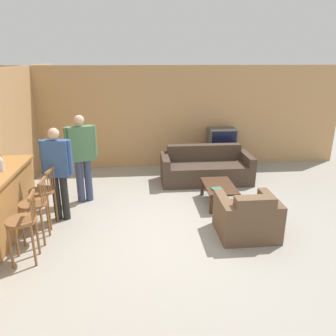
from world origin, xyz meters
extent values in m
plane|color=gray|center=(0.00, 0.00, 0.00)|extent=(24.00, 24.00, 0.00)
cube|color=tan|center=(0.00, 3.58, 1.30)|extent=(9.40, 0.08, 2.60)
cylinder|color=brown|center=(-2.34, -0.66, 0.65)|extent=(0.47, 0.47, 0.04)
cylinder|color=brown|center=(-2.50, -0.53, 0.31)|extent=(0.04, 0.04, 0.63)
cylinder|color=brown|center=(-2.47, -0.82, 0.31)|extent=(0.04, 0.04, 0.63)
cylinder|color=brown|center=(-2.21, -0.49, 0.31)|extent=(0.04, 0.04, 0.63)
cylinder|color=brown|center=(-2.18, -0.79, 0.31)|extent=(0.04, 0.04, 0.63)
cylinder|color=brown|center=(-2.18, -0.51, 0.83)|extent=(0.02, 0.02, 0.33)
cylinder|color=brown|center=(-2.17, -0.60, 0.83)|extent=(0.02, 0.02, 0.33)
cylinder|color=brown|center=(-2.16, -0.68, 0.83)|extent=(0.02, 0.02, 0.33)
cylinder|color=brown|center=(-2.15, -0.76, 0.83)|extent=(0.02, 0.02, 0.33)
cube|color=brown|center=(-2.16, -0.64, 1.02)|extent=(0.07, 0.36, 0.04)
cylinder|color=brown|center=(-2.34, -0.11, 0.65)|extent=(0.43, 0.43, 0.04)
cylinder|color=brown|center=(-2.49, 0.04, 0.31)|extent=(0.04, 0.04, 0.63)
cylinder|color=brown|center=(-2.49, -0.26, 0.31)|extent=(0.04, 0.04, 0.63)
cylinder|color=brown|center=(-2.19, 0.04, 0.31)|extent=(0.04, 0.04, 0.63)
cylinder|color=brown|center=(-2.20, -0.26, 0.31)|extent=(0.04, 0.04, 0.63)
cylinder|color=brown|center=(-2.16, 0.01, 0.83)|extent=(0.02, 0.02, 0.33)
cylinder|color=brown|center=(-2.16, -0.07, 0.83)|extent=(0.02, 0.02, 0.33)
cylinder|color=brown|center=(-2.16, -0.16, 0.83)|extent=(0.02, 0.02, 0.33)
cylinder|color=brown|center=(-2.16, -0.24, 0.83)|extent=(0.02, 0.02, 0.33)
cube|color=brown|center=(-2.16, -0.11, 1.02)|extent=(0.04, 0.36, 0.04)
cylinder|color=brown|center=(-2.34, 0.40, 0.65)|extent=(0.48, 0.48, 0.04)
cylinder|color=brown|center=(-2.47, 0.56, 0.31)|extent=(0.04, 0.04, 0.63)
cylinder|color=brown|center=(-2.51, 0.27, 0.31)|extent=(0.04, 0.04, 0.63)
cylinder|color=brown|center=(-2.17, 0.52, 0.31)|extent=(0.04, 0.04, 0.63)
cylinder|color=brown|center=(-2.22, 0.23, 0.31)|extent=(0.04, 0.04, 0.63)
cylinder|color=brown|center=(-2.14, 0.50, 0.83)|extent=(0.02, 0.02, 0.33)
cylinder|color=brown|center=(-2.16, 0.41, 0.83)|extent=(0.02, 0.02, 0.33)
cylinder|color=brown|center=(-2.17, 0.33, 0.83)|extent=(0.02, 0.02, 0.33)
cylinder|color=brown|center=(-2.18, 0.24, 0.83)|extent=(0.02, 0.02, 0.33)
cube|color=brown|center=(-2.16, 0.37, 1.02)|extent=(0.09, 0.36, 0.04)
cube|color=#423328|center=(0.85, 2.23, 0.22)|extent=(1.76, 0.89, 0.45)
cube|color=#423328|center=(0.85, 2.56, 0.63)|extent=(1.76, 0.22, 0.37)
cube|color=#423328|center=(-0.11, 2.23, 0.32)|extent=(0.16, 0.89, 0.65)
cube|color=#423328|center=(1.81, 2.23, 0.32)|extent=(0.16, 0.89, 0.65)
cube|color=brown|center=(1.03, -0.19, 0.22)|extent=(0.62, 0.84, 0.45)
cube|color=brown|center=(1.03, -0.51, 0.62)|extent=(0.62, 0.22, 0.35)
cube|color=brown|center=(1.42, -0.19, 0.32)|extent=(0.16, 0.84, 0.64)
cube|color=brown|center=(0.64, -0.19, 0.32)|extent=(0.16, 0.84, 0.64)
cube|color=#472D1E|center=(0.87, 1.02, 0.37)|extent=(0.58, 0.95, 0.04)
cube|color=#472D1E|center=(0.62, 0.58, 0.18)|extent=(0.06, 0.06, 0.36)
cube|color=#472D1E|center=(1.12, 0.58, 0.18)|extent=(0.06, 0.06, 0.36)
cube|color=#472D1E|center=(0.62, 1.46, 0.18)|extent=(0.06, 0.06, 0.36)
cube|color=#472D1E|center=(1.12, 1.46, 0.18)|extent=(0.06, 0.06, 0.36)
cube|color=black|center=(1.44, 3.21, 0.27)|extent=(0.98, 0.47, 0.55)
cube|color=#4C4C4C|center=(1.44, 3.21, 0.80)|extent=(0.69, 0.49, 0.51)
cube|color=black|center=(1.44, 2.97, 0.80)|extent=(0.62, 0.01, 0.44)
cylinder|color=silver|center=(-2.88, 0.29, 1.15)|extent=(0.07, 0.07, 0.18)
cone|color=silver|center=(-2.88, 0.29, 1.28)|extent=(0.07, 0.07, 0.08)
cube|color=#33704C|center=(0.77, 0.80, 0.40)|extent=(0.21, 0.19, 0.03)
cylinder|color=#384260|center=(-1.88, 1.37, 0.43)|extent=(0.15, 0.15, 0.86)
cylinder|color=#384260|center=(-1.73, 1.42, 0.43)|extent=(0.15, 0.15, 0.86)
cube|color=#4C754C|center=(-1.81, 1.40, 1.20)|extent=(0.51, 0.33, 0.68)
cylinder|color=#4C754C|center=(-2.05, 1.32, 1.23)|extent=(0.09, 0.09, 0.63)
cylinder|color=#4C754C|center=(-1.56, 1.48, 1.23)|extent=(0.09, 0.09, 0.63)
sphere|color=tan|center=(-1.81, 1.40, 1.66)|extent=(0.20, 0.20, 0.20)
cylinder|color=black|center=(-2.03, 0.62, 0.41)|extent=(0.13, 0.13, 0.82)
cylinder|color=black|center=(-2.18, 0.63, 0.41)|extent=(0.13, 0.13, 0.82)
cube|color=#335189|center=(-2.10, 0.63, 1.14)|extent=(0.43, 0.20, 0.65)
cylinder|color=#335189|center=(-1.87, 0.61, 1.17)|extent=(0.08, 0.08, 0.60)
cylinder|color=#335189|center=(-2.33, 0.65, 1.17)|extent=(0.08, 0.08, 0.60)
sphere|color=tan|center=(-2.10, 0.63, 1.58)|extent=(0.19, 0.19, 0.19)
camera|label=1|loc=(-0.69, -4.86, 2.79)|focal=35.00mm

